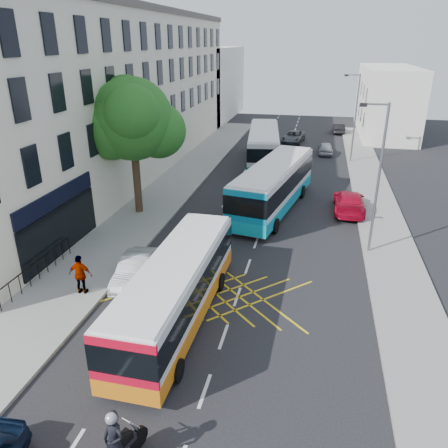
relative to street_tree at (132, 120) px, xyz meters
The scene contains 20 objects.
ground 18.33m from the street_tree, 60.38° to the right, with size 120.00×120.00×0.00m, color black.
pavement_left 6.22m from the street_tree, 73.47° to the left, with size 5.00×70.00×0.15m, color gray.
pavement_right 17.17m from the street_tree, ahead, with size 3.00×70.00×0.15m, color gray.
terrace_main 11.00m from the street_tree, 119.95° to the left, with size 8.30×45.00×13.50m.
terrace_far 40.43m from the street_tree, 97.81° to the left, with size 8.00×20.00×10.00m, color silver.
building_right 38.43m from the street_tree, 59.43° to the left, with size 6.00×18.00×8.00m, color silver.
street_tree is the anchor object (origin of this frame).
lamp_near 15.10m from the street_tree, 11.40° to the right, with size 1.45×0.15×8.00m.
lamp_far 22.57m from the street_tree, 49.19° to the left, with size 1.45×0.15×8.00m.
railings 11.22m from the street_tree, 97.02° to the right, with size 0.08×5.60×1.14m, color black, non-canonical shape.
bus_near 13.80m from the street_tree, 60.45° to the right, with size 2.70×10.23×2.86m.
bus_mid 10.32m from the street_tree, 16.91° to the left, with size 4.78×11.92×3.27m.
bus_far 16.82m from the street_tree, 66.03° to the left, with size 4.09×11.94×3.29m.
motorbike 20.27m from the street_tree, 69.29° to the right, with size 0.95×2.23×2.06m.
parked_car_silver 10.81m from the street_tree, 68.53° to the right, with size 1.37×3.93×1.29m, color #B1B4B9.
red_hatchback 15.45m from the street_tree, 13.50° to the left, with size 2.01×4.96×1.44m, color #BC0825.
distant_car_grey 26.92m from the street_tree, 70.58° to the left, with size 2.12×4.60×1.28m, color #474A4F.
distant_car_silver 24.18m from the street_tree, 58.14° to the left, with size 1.46×3.62×1.23m, color #9D9FA5.
distant_car_dark 35.06m from the street_tree, 66.11° to the left, with size 1.32×3.78×1.25m, color black.
pedestrian_far 11.68m from the street_tree, 81.71° to the right, with size 1.12×0.47×1.91m, color gray.
Camera 1 is at (3.04, -10.99, 10.93)m, focal length 35.00 mm.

